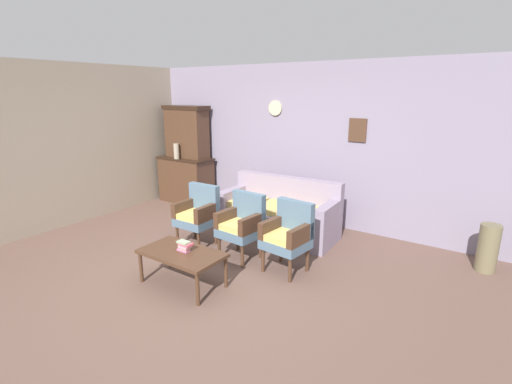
{
  "coord_description": "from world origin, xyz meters",
  "views": [
    {
      "loc": [
        2.87,
        -3.11,
        2.23
      ],
      "look_at": [
        0.0,
        1.1,
        0.85
      ],
      "focal_mm": 26.08,
      "sensor_mm": 36.0,
      "label": 1
    }
  ],
  "objects_px": {
    "book_stack_on_table": "(185,246)",
    "floor_vase_by_wall": "(488,248)",
    "side_cabinet": "(186,180)",
    "armchair_near_cabinet": "(288,234)",
    "armchair_row_middle": "(198,213)",
    "floral_couch": "(279,215)",
    "armchair_by_doorway": "(242,223)",
    "coffee_table": "(182,255)",
    "vase_on_cabinet": "(176,151)"
  },
  "relations": [
    {
      "from": "side_cabinet",
      "to": "book_stack_on_table",
      "type": "distance_m",
      "value": 3.5
    },
    {
      "from": "armchair_row_middle",
      "to": "coffee_table",
      "type": "relative_size",
      "value": 0.9
    },
    {
      "from": "floral_couch",
      "to": "vase_on_cabinet",
      "type": "bearing_deg",
      "value": 172.9
    },
    {
      "from": "armchair_near_cabinet",
      "to": "vase_on_cabinet",
      "type": "bearing_deg",
      "value": 158.12
    },
    {
      "from": "side_cabinet",
      "to": "floral_couch",
      "type": "bearing_deg",
      "value": -11.3
    },
    {
      "from": "coffee_table",
      "to": "book_stack_on_table",
      "type": "relative_size",
      "value": 5.68
    },
    {
      "from": "side_cabinet",
      "to": "floor_vase_by_wall",
      "type": "distance_m",
      "value": 5.38
    },
    {
      "from": "book_stack_on_table",
      "to": "floor_vase_by_wall",
      "type": "distance_m",
      "value": 3.8
    },
    {
      "from": "floral_couch",
      "to": "armchair_near_cabinet",
      "type": "height_order",
      "value": "same"
    },
    {
      "from": "floral_couch",
      "to": "floor_vase_by_wall",
      "type": "height_order",
      "value": "floral_couch"
    },
    {
      "from": "vase_on_cabinet",
      "to": "armchair_by_doorway",
      "type": "relative_size",
      "value": 0.34
    },
    {
      "from": "armchair_by_doorway",
      "to": "armchair_near_cabinet",
      "type": "xyz_separation_m",
      "value": [
        0.72,
        0.01,
        0.0
      ]
    },
    {
      "from": "book_stack_on_table",
      "to": "armchair_row_middle",
      "type": "bearing_deg",
      "value": 125.38
    },
    {
      "from": "side_cabinet",
      "to": "book_stack_on_table",
      "type": "height_order",
      "value": "side_cabinet"
    },
    {
      "from": "armchair_row_middle",
      "to": "book_stack_on_table",
      "type": "height_order",
      "value": "armchair_row_middle"
    },
    {
      "from": "armchair_near_cabinet",
      "to": "armchair_row_middle",
      "type": "bearing_deg",
      "value": -179.39
    },
    {
      "from": "floral_couch",
      "to": "armchair_by_doorway",
      "type": "relative_size",
      "value": 2.1
    },
    {
      "from": "side_cabinet",
      "to": "armchair_near_cabinet",
      "type": "distance_m",
      "value": 3.61
    },
    {
      "from": "side_cabinet",
      "to": "armchair_row_middle",
      "type": "relative_size",
      "value": 1.28
    },
    {
      "from": "armchair_by_doorway",
      "to": "coffee_table",
      "type": "relative_size",
      "value": 0.9
    },
    {
      "from": "side_cabinet",
      "to": "armchair_row_middle",
      "type": "height_order",
      "value": "side_cabinet"
    },
    {
      "from": "side_cabinet",
      "to": "coffee_table",
      "type": "height_order",
      "value": "side_cabinet"
    },
    {
      "from": "floral_couch",
      "to": "book_stack_on_table",
      "type": "relative_size",
      "value": 10.72
    },
    {
      "from": "side_cabinet",
      "to": "coffee_table",
      "type": "relative_size",
      "value": 1.16
    },
    {
      "from": "coffee_table",
      "to": "vase_on_cabinet",
      "type": "bearing_deg",
      "value": 136.41
    },
    {
      "from": "coffee_table",
      "to": "floor_vase_by_wall",
      "type": "relative_size",
      "value": 1.6
    },
    {
      "from": "coffee_table",
      "to": "floor_vase_by_wall",
      "type": "height_order",
      "value": "floor_vase_by_wall"
    },
    {
      "from": "floral_couch",
      "to": "armchair_row_middle",
      "type": "xyz_separation_m",
      "value": [
        -0.79,
        -1.03,
        0.17
      ]
    },
    {
      "from": "armchair_near_cabinet",
      "to": "coffee_table",
      "type": "xyz_separation_m",
      "value": [
        -0.84,
        -1.02,
        -0.12
      ]
    },
    {
      "from": "floral_couch",
      "to": "coffee_table",
      "type": "xyz_separation_m",
      "value": [
        -0.11,
        -2.03,
        0.05
      ]
    },
    {
      "from": "book_stack_on_table",
      "to": "floor_vase_by_wall",
      "type": "bearing_deg",
      "value": 39.28
    },
    {
      "from": "floral_couch",
      "to": "armchair_by_doorway",
      "type": "bearing_deg",
      "value": -89.13
    },
    {
      "from": "side_cabinet",
      "to": "armchair_by_doorway",
      "type": "height_order",
      "value": "side_cabinet"
    },
    {
      "from": "book_stack_on_table",
      "to": "floor_vase_by_wall",
      "type": "height_order",
      "value": "floor_vase_by_wall"
    },
    {
      "from": "floor_vase_by_wall",
      "to": "floral_couch",
      "type": "bearing_deg",
      "value": -171.84
    },
    {
      "from": "vase_on_cabinet",
      "to": "floral_couch",
      "type": "xyz_separation_m",
      "value": [
        2.59,
        -0.32,
        -0.75
      ]
    },
    {
      "from": "floor_vase_by_wall",
      "to": "coffee_table",
      "type": "bearing_deg",
      "value": -140.43
    },
    {
      "from": "floral_couch",
      "to": "armchair_row_middle",
      "type": "relative_size",
      "value": 2.1
    },
    {
      "from": "side_cabinet",
      "to": "book_stack_on_table",
      "type": "bearing_deg",
      "value": -45.72
    },
    {
      "from": "armchair_near_cabinet",
      "to": "floor_vase_by_wall",
      "type": "height_order",
      "value": "armchair_near_cabinet"
    },
    {
      "from": "armchair_row_middle",
      "to": "coffee_table",
      "type": "distance_m",
      "value": 1.22
    },
    {
      "from": "armchair_by_doorway",
      "to": "book_stack_on_table",
      "type": "distance_m",
      "value": 0.98
    },
    {
      "from": "floral_couch",
      "to": "book_stack_on_table",
      "type": "height_order",
      "value": "floral_couch"
    },
    {
      "from": "floral_couch",
      "to": "floor_vase_by_wall",
      "type": "bearing_deg",
      "value": 8.16
    },
    {
      "from": "armchair_near_cabinet",
      "to": "floral_couch",
      "type": "bearing_deg",
      "value": 125.89
    },
    {
      "from": "armchair_by_doorway",
      "to": "floor_vase_by_wall",
      "type": "distance_m",
      "value": 3.17
    },
    {
      "from": "side_cabinet",
      "to": "coffee_table",
      "type": "distance_m",
      "value": 3.51
    },
    {
      "from": "coffee_table",
      "to": "floor_vase_by_wall",
      "type": "distance_m",
      "value": 3.83
    },
    {
      "from": "floral_couch",
      "to": "floor_vase_by_wall",
      "type": "distance_m",
      "value": 2.87
    },
    {
      "from": "side_cabinet",
      "to": "floral_couch",
      "type": "relative_size",
      "value": 0.61
    }
  ]
}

